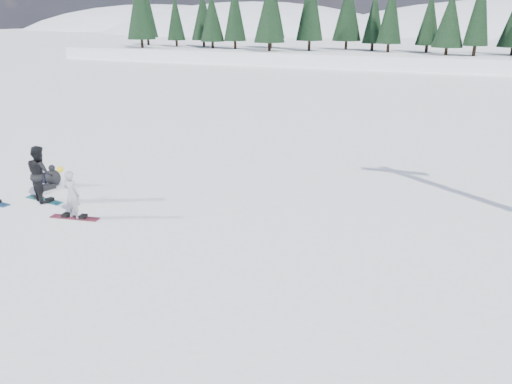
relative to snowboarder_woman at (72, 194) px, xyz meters
The scene contains 8 objects.
ground 0.98m from the snowboarder_woman, 87.86° to the right, with size 420.00×420.00×0.00m, color white.
alpine_backdrop 189.46m from the snowboarder_woman, 93.55° to the left, with size 412.50×227.00×53.20m.
snowboarder_woman is the anchor object (origin of this frame).
snowboarder_man 2.15m from the snowboarder_woman, 158.42° to the left, with size 0.88×0.69×1.82m, color black.
seated_rider 3.48m from the snowboarder_woman, 144.55° to the left, with size 0.70×1.00×0.77m.
gear_bag 4.21m from the snowboarder_woman, 147.34° to the left, with size 0.45×0.30×0.30m, color black.
snowboard_woman 0.73m from the snowboarder_woman, 30.96° to the left, with size 1.50×0.28×0.03m, color maroon.
snowboard_man 2.27m from the snowboarder_woman, 158.42° to the left, with size 1.50×0.28×0.03m, color teal.
Camera 1 is at (10.36, -9.73, 5.62)m, focal length 35.00 mm.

